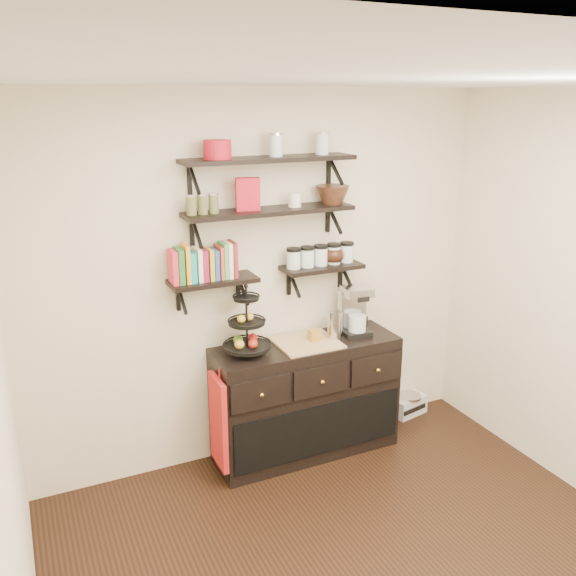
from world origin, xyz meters
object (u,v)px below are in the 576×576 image
at_px(radio, 409,405).
at_px(sideboard, 306,398).
at_px(coffee_maker, 355,311).
at_px(fruit_stand, 247,331).

bearing_deg(radio, sideboard, 175.31).
xyz_separation_m(coffee_maker, radio, (0.65, 0.11, -0.99)).
xyz_separation_m(fruit_stand, coffee_maker, (0.88, 0.02, 0.01)).
xyz_separation_m(sideboard, fruit_stand, (-0.46, 0.00, 0.62)).
bearing_deg(radio, fruit_stand, 173.06).
relative_size(fruit_stand, radio, 1.51).
bearing_deg(sideboard, coffee_maker, 3.53).
height_order(sideboard, coffee_maker, coffee_maker).
bearing_deg(sideboard, radio, 7.08).
height_order(fruit_stand, coffee_maker, fruit_stand).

